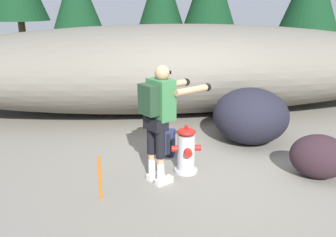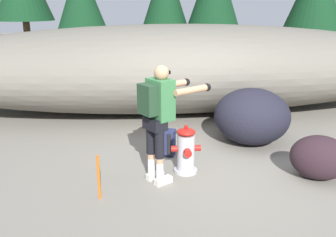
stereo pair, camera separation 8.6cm
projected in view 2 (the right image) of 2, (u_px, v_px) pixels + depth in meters
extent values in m
cube|color=slate|center=(204.00, 169.00, 5.63)|extent=(56.00, 56.00, 0.04)
ellipsoid|color=#666056|center=(178.00, 68.00, 8.43)|extent=(12.63, 3.20, 1.98)
cylinder|color=#B2B2B7|center=(186.00, 170.00, 5.50)|extent=(0.35, 0.35, 0.04)
cylinder|color=#B2B2B7|center=(186.00, 152.00, 5.41)|extent=(0.26, 0.26, 0.54)
ellipsoid|color=red|center=(186.00, 132.00, 5.32)|extent=(0.27, 0.27, 0.10)
cylinder|color=red|center=(186.00, 127.00, 5.29)|extent=(0.06, 0.06, 0.05)
cylinder|color=red|center=(174.00, 149.00, 5.38)|extent=(0.09, 0.09, 0.09)
cylinder|color=red|center=(198.00, 148.00, 5.41)|extent=(0.09, 0.09, 0.09)
cylinder|color=red|center=(188.00, 153.00, 5.23)|extent=(0.11, 0.09, 0.11)
cube|color=beige|center=(155.00, 175.00, 5.28)|extent=(0.27, 0.22, 0.09)
cylinder|color=white|center=(151.00, 166.00, 5.19)|extent=(0.10, 0.10, 0.24)
cylinder|color=tan|center=(151.00, 156.00, 5.15)|extent=(0.10, 0.10, 0.08)
cylinder|color=black|center=(151.00, 139.00, 5.07)|extent=(0.13, 0.13, 0.41)
cube|color=beige|center=(163.00, 181.00, 5.13)|extent=(0.27, 0.22, 0.09)
cylinder|color=white|center=(160.00, 171.00, 5.04)|extent=(0.10, 0.10, 0.24)
cylinder|color=tan|center=(160.00, 160.00, 4.99)|extent=(0.10, 0.10, 0.08)
cylinder|color=black|center=(160.00, 143.00, 4.92)|extent=(0.13, 0.13, 0.41)
cube|color=black|center=(155.00, 124.00, 4.92)|extent=(0.34, 0.38, 0.16)
cube|color=#336B3D|center=(160.00, 99.00, 4.87)|extent=(0.39, 0.43, 0.55)
cube|color=#1E3823|center=(148.00, 100.00, 4.75)|extent=(0.28, 0.32, 0.40)
sphere|color=tan|center=(161.00, 73.00, 4.78)|extent=(0.20, 0.20, 0.20)
cube|color=black|center=(167.00, 72.00, 4.83)|extent=(0.10, 0.14, 0.04)
cylinder|color=tan|center=(172.00, 84.00, 5.22)|extent=(0.54, 0.38, 0.09)
sphere|color=black|center=(186.00, 82.00, 5.38)|extent=(0.11, 0.11, 0.11)
cylinder|color=tan|center=(192.00, 90.00, 4.89)|extent=(0.54, 0.38, 0.09)
sphere|color=black|center=(207.00, 87.00, 5.05)|extent=(0.11, 0.11, 0.11)
cube|color=#23284C|center=(166.00, 142.00, 6.05)|extent=(0.35, 0.29, 0.44)
cube|color=#23284C|center=(167.00, 143.00, 6.19)|extent=(0.22, 0.12, 0.20)
torus|color=black|center=(166.00, 129.00, 5.98)|extent=(0.10, 0.10, 0.02)
cube|color=black|center=(159.00, 144.00, 5.96)|extent=(0.06, 0.04, 0.37)
cube|color=black|center=(169.00, 145.00, 5.93)|extent=(0.06, 0.04, 0.37)
ellipsoid|color=black|center=(252.00, 116.00, 6.52)|extent=(1.89, 1.89, 0.99)
ellipsoid|color=#2C1C23|center=(319.00, 158.00, 5.20)|extent=(1.01, 0.91, 0.64)
cylinder|color=#47331E|center=(29.00, 44.00, 14.15)|extent=(0.26, 0.26, 1.79)
cylinder|color=#47331E|center=(84.00, 51.00, 13.50)|extent=(0.22, 0.22, 1.45)
cylinder|color=#47331E|center=(165.00, 49.00, 15.00)|extent=(0.24, 0.24, 1.22)
cylinder|color=#47331E|center=(212.00, 53.00, 14.60)|extent=(0.29, 0.29, 1.01)
cylinder|color=#47331E|center=(309.00, 52.00, 13.22)|extent=(0.25, 0.25, 1.48)
cylinder|color=#E55914|center=(99.00, 177.00, 4.66)|extent=(0.04, 0.04, 0.60)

